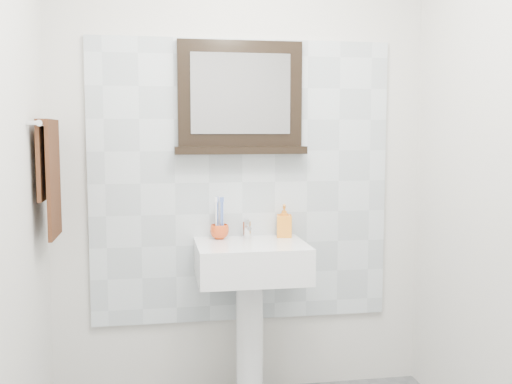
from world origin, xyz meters
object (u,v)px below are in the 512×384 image
Objects in this scene: toothbrush_cup at (220,232)px; framed_mirror at (240,101)px; pedestal_sink at (251,278)px; soap_dispenser at (284,221)px; hand_towel at (50,169)px.

framed_mirror is at bearing 23.30° from toothbrush_cup.
pedestal_sink is 0.30m from toothbrush_cup.
hand_towel reaches higher than soap_dispenser.
soap_dispenser is (0.20, 0.14, 0.27)m from pedestal_sink.
soap_dispenser is 0.25× the size of framed_mirror.
soap_dispenser is 0.32× the size of hand_towel.
pedestal_sink is 0.92m from framed_mirror.
pedestal_sink is at bearing -134.84° from soap_dispenser.
toothbrush_cup is at bearing -156.70° from framed_mirror.
framed_mirror is 1.26× the size of hand_towel.
soap_dispenser is 0.67m from framed_mirror.
hand_towel is at bearing -167.63° from toothbrush_cup.
pedestal_sink is at bearing 2.52° from hand_towel.
soap_dispenser is (0.35, 0.00, 0.05)m from toothbrush_cup.
pedestal_sink is 5.54× the size of soap_dispenser.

